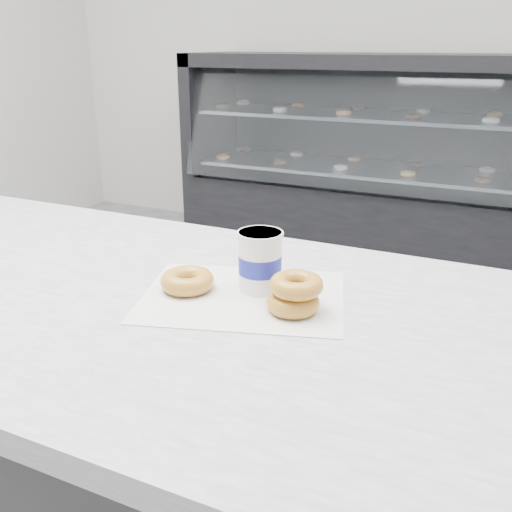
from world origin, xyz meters
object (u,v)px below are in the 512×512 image
at_px(counter, 78,464).
at_px(donut_single, 187,281).
at_px(coffee_cup, 260,261).
at_px(donut_stack, 295,294).
at_px(display_case, 379,183).

relative_size(counter, donut_single, 32.51).
height_order(counter, coffee_cup, coffee_cup).
bearing_deg(counter, donut_stack, 4.54).
height_order(counter, display_case, display_case).
bearing_deg(donut_single, counter, -172.13).
bearing_deg(donut_single, display_case, 95.86).
bearing_deg(donut_single, donut_stack, -0.09).
xyz_separation_m(display_case, donut_stack, (0.48, -2.68, 0.44)).
relative_size(donut_stack, coffee_cup, 1.10).
bearing_deg(counter, coffee_cup, 13.80).
distance_m(display_case, donut_stack, 2.76).
bearing_deg(donut_stack, display_case, 100.06).
bearing_deg(display_case, coffee_cup, -81.58).
distance_m(counter, coffee_cup, 0.64).
bearing_deg(counter, donut_single, 7.87).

